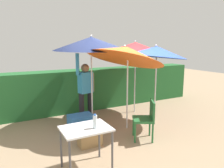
# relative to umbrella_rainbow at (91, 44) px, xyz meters

# --- Properties ---
(ground_plane) EXTENTS (24.00, 24.00, 0.00)m
(ground_plane) POSITION_rel_umbrella_rainbow_xyz_m (0.42, -0.64, -2.12)
(ground_plane) COLOR #9E8466
(hedge_row) EXTENTS (8.00, 0.70, 1.30)m
(hedge_row) POSITION_rel_umbrella_rainbow_xyz_m (0.42, 1.38, -1.47)
(hedge_row) COLOR #23602D
(hedge_row) RESTS_ON ground_plane
(umbrella_rainbow) EXTENTS (1.93, 1.94, 2.34)m
(umbrella_rainbow) POSITION_rel_umbrella_rainbow_xyz_m (0.00, 0.00, 0.00)
(umbrella_rainbow) COLOR silver
(umbrella_rainbow) RESTS_ON ground_plane
(umbrella_orange) EXTENTS (1.64, 1.62, 2.15)m
(umbrella_orange) POSITION_rel_umbrella_rainbow_xyz_m (1.54, -0.68, -0.21)
(umbrella_orange) COLOR silver
(umbrella_orange) RESTS_ON ground_plane
(umbrella_yellow) EXTENTS (1.75, 1.75, 2.22)m
(umbrella_yellow) POSITION_rel_umbrella_rainbow_xyz_m (1.56, 0.32, -0.11)
(umbrella_yellow) COLOR silver
(umbrella_yellow) RESTS_ON ground_plane
(umbrella_navy) EXTENTS (1.95, 1.90, 2.40)m
(umbrella_navy) POSITION_rel_umbrella_rainbow_xyz_m (0.62, -0.68, -0.23)
(umbrella_navy) COLOR silver
(umbrella_navy) RESTS_ON ground_plane
(person_vendor) EXTENTS (0.56, 0.30, 1.88)m
(person_vendor) POSITION_rel_umbrella_rainbow_xyz_m (-0.11, 0.19, -1.19)
(person_vendor) COLOR black
(person_vendor) RESTS_ON ground_plane
(chair_plastic) EXTENTS (0.60, 0.60, 0.89)m
(chair_plastic) POSITION_rel_umbrella_rainbow_xyz_m (0.68, -1.47, -1.61)
(chair_plastic) COLOR #236633
(chair_plastic) RESTS_ON ground_plane
(cooler_box) EXTENTS (0.57, 0.43, 0.46)m
(cooler_box) POSITION_rel_umbrella_rainbow_xyz_m (-0.50, -0.50, -1.89)
(cooler_box) COLOR #2D6BB7
(cooler_box) RESTS_ON ground_plane
(crate_cardboard) EXTENTS (0.47, 0.29, 0.36)m
(crate_cardboard) POSITION_rel_umbrella_rainbow_xyz_m (-0.55, -1.17, -1.94)
(crate_cardboard) COLOR #9E7A4C
(crate_cardboard) RESTS_ON ground_plane
(folding_table) EXTENTS (0.80, 0.60, 0.75)m
(folding_table) POSITION_rel_umbrella_rainbow_xyz_m (-0.93, -1.94, -1.47)
(folding_table) COLOR #4C4C51
(folding_table) RESTS_ON ground_plane
(bottle_water) EXTENTS (0.07, 0.07, 0.24)m
(bottle_water) POSITION_rel_umbrella_rainbow_xyz_m (-0.80, -2.03, -1.26)
(bottle_water) COLOR silver
(bottle_water) RESTS_ON folding_table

